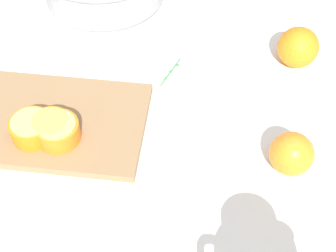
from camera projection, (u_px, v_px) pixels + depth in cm
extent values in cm
cube|color=silver|center=(172.00, 141.00, 80.99)|extent=(125.12, 101.52, 3.00)
cube|color=olive|center=(57.00, 122.00, 80.81)|extent=(31.76, 22.28, 1.61)
cylinder|color=orange|center=(52.00, 128.00, 76.77)|extent=(6.59, 6.59, 3.39)
cylinder|color=#F6B24C|center=(49.00, 121.00, 75.34)|extent=(5.80, 5.80, 0.30)
cylinder|color=orange|center=(32.00, 129.00, 76.63)|extent=(7.21, 7.21, 3.38)
cylinder|color=#F5AF62|center=(30.00, 122.00, 75.20)|extent=(6.34, 6.34, 0.30)
cylinder|color=orange|center=(58.00, 131.00, 76.32)|extent=(7.26, 7.26, 3.32)
cylinder|color=#F5BF61|center=(56.00, 124.00, 74.92)|extent=(6.39, 6.39, 0.30)
sphere|color=orange|center=(298.00, 47.00, 88.42)|extent=(7.86, 7.86, 7.86)
sphere|color=orange|center=(291.00, 154.00, 73.10)|extent=(7.11, 7.11, 7.11)
cylinder|color=#387D44|center=(171.00, 71.00, 89.68)|extent=(3.62, 7.78, 0.30)
sphere|color=#387D44|center=(175.00, 64.00, 90.74)|extent=(0.62, 0.62, 0.62)
sphere|color=#387D44|center=(171.00, 71.00, 89.56)|extent=(0.72, 0.72, 0.72)
sphere|color=#387D44|center=(166.00, 78.00, 88.39)|extent=(0.66, 0.66, 0.66)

